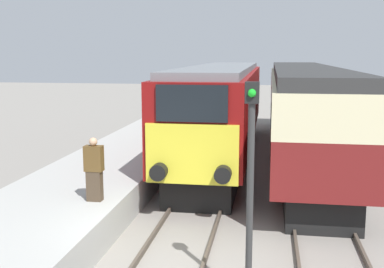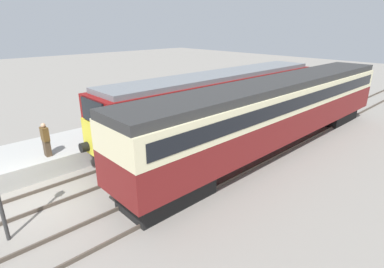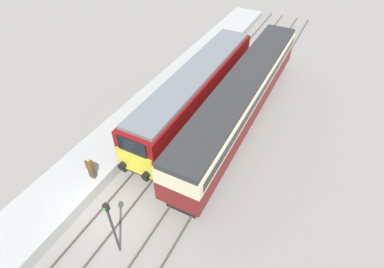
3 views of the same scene
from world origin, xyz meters
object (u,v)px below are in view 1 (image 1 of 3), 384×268
passenger_carriage (303,102)px  signal_post (250,175)px  locomotive (222,106)px  person_on_platform (94,170)px

passenger_carriage → signal_post: (-1.70, -12.90, -0.02)m
locomotive → signal_post: signal_post is taller
locomotive → person_on_platform: bearing=-103.1°
locomotive → passenger_carriage: bearing=13.7°
person_on_platform → signal_post: size_ratio=0.40×
passenger_carriage → person_on_platform: size_ratio=12.55×
person_on_platform → signal_post: signal_post is taller
signal_post → person_on_platform: bearing=145.1°
passenger_carriage → person_on_platform: passenger_carriage is taller
locomotive → signal_post: 12.18m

